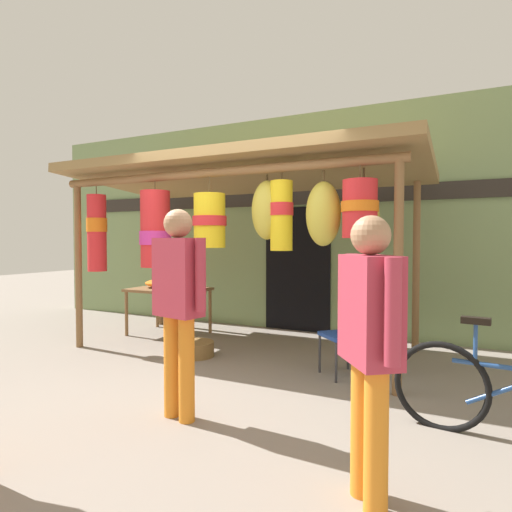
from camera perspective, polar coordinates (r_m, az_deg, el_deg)
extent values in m
plane|color=gray|center=(4.67, -4.42, -16.20)|extent=(30.00, 30.00, 0.00)
cube|color=#7A9360|center=(6.99, 7.17, 4.35)|extent=(10.48, 0.25, 3.48)
cube|color=#2D2823|center=(6.88, 6.80, 7.87)|extent=(9.43, 0.04, 0.24)
cube|color=black|center=(6.92, 5.55, -1.75)|extent=(1.10, 0.03, 2.00)
cylinder|color=brown|center=(6.30, -22.66, -1.22)|extent=(0.09, 0.09, 2.23)
cylinder|color=brown|center=(4.22, 18.48, -2.76)|extent=(0.09, 0.09, 2.23)
cylinder|color=brown|center=(7.57, -12.71, -0.57)|extent=(0.09, 0.09, 2.23)
cylinder|color=brown|center=(5.95, 20.64, -1.39)|extent=(0.09, 0.09, 2.23)
cylinder|color=brown|center=(4.98, -6.41, 10.95)|extent=(4.38, 0.10, 0.10)
cylinder|color=brown|center=(6.54, 1.92, 10.18)|extent=(4.38, 0.10, 0.10)
cube|color=olive|center=(5.75, -1.68, 10.98)|extent=(4.68, 2.25, 0.28)
cylinder|color=brown|center=(6.11, -20.59, 8.20)|extent=(0.01, 0.01, 0.11)
cylinder|color=red|center=(6.07, -20.52, 2.89)|extent=(0.25, 0.25, 1.02)
cylinder|color=orange|center=(6.07, -20.53, 3.91)|extent=(0.27, 0.27, 0.18)
cylinder|color=brown|center=(5.39, -13.36, 9.08)|extent=(0.01, 0.01, 0.12)
cylinder|color=red|center=(5.35, -13.31, 3.52)|extent=(0.36, 0.36, 0.93)
cylinder|color=#D13399|center=(5.35, -13.30, 2.37)|extent=(0.39, 0.39, 0.17)
cylinder|color=brown|center=(4.90, -6.25, 9.39)|extent=(0.01, 0.01, 0.19)
cylinder|color=yellow|center=(4.87, -6.23, 4.71)|extent=(0.36, 0.36, 0.61)
cylinder|color=red|center=(4.87, -6.23, 4.69)|extent=(0.39, 0.39, 0.11)
cylinder|color=brown|center=(4.63, 3.44, 10.51)|extent=(0.01, 0.01, 0.08)
cylinder|color=yellow|center=(4.59, 3.43, 5.38)|extent=(0.24, 0.24, 0.75)
cylinder|color=red|center=(4.59, 3.43, 6.28)|extent=(0.26, 0.26, 0.13)
cylinder|color=brown|center=(4.27, 13.76, 10.78)|extent=(0.01, 0.01, 0.14)
cylinder|color=red|center=(4.23, 13.71, 6.13)|extent=(0.33, 0.33, 0.56)
cylinder|color=orange|center=(4.23, 13.72, 6.45)|extent=(0.36, 0.36, 0.10)
cylinder|color=#4C3D23|center=(4.41, 14.22, 10.25)|extent=(0.02, 0.02, 0.18)
ellipsoid|color=gold|center=(4.37, 14.18, 5.20)|extent=(0.31, 0.27, 0.60)
cylinder|color=#4C3D23|center=(4.47, 9.03, 10.57)|extent=(0.02, 0.02, 0.12)
ellipsoid|color=gold|center=(4.42, 9.00, 5.59)|extent=(0.36, 0.31, 0.66)
cylinder|color=#4C3D23|center=(4.73, 1.48, 10.44)|extent=(0.02, 0.02, 0.06)
ellipsoid|color=gold|center=(4.69, 1.48, 6.15)|extent=(0.35, 0.29, 0.65)
cube|color=brown|center=(6.77, -11.59, -4.42)|extent=(1.15, 0.83, 0.04)
cylinder|color=brown|center=(6.88, -16.94, -7.39)|extent=(0.05, 0.05, 0.68)
cylinder|color=brown|center=(6.23, -9.79, -8.33)|extent=(0.05, 0.05, 0.68)
cylinder|color=brown|center=(7.43, -13.06, -6.65)|extent=(0.05, 0.05, 0.68)
cylinder|color=brown|center=(6.83, -6.16, -7.38)|extent=(0.05, 0.05, 0.68)
ellipsoid|color=orange|center=(6.83, -11.88, -3.61)|extent=(0.74, 0.52, 0.14)
ellipsoid|color=yellow|center=(6.72, -11.42, -3.64)|extent=(0.33, 0.26, 0.10)
cube|color=#2347A8|center=(4.77, 11.51, -10.36)|extent=(0.57, 0.57, 0.04)
cube|color=#2347A8|center=(4.82, 13.38, -7.81)|extent=(0.31, 0.31, 0.40)
cylinder|color=#333338|center=(4.89, 8.52, -12.68)|extent=(0.03, 0.03, 0.44)
cylinder|color=#333338|center=(4.58, 10.68, -13.70)|extent=(0.03, 0.03, 0.44)
cylinder|color=#333338|center=(5.06, 12.22, -12.19)|extent=(0.03, 0.03, 0.44)
cylinder|color=#333338|center=(4.77, 14.53, -13.11)|extent=(0.03, 0.03, 0.44)
cylinder|color=brown|center=(5.55, -8.03, -12.22)|extent=(0.45, 0.45, 0.19)
torus|color=black|center=(3.75, 23.49, -15.72)|extent=(0.71, 0.13, 0.71)
cylinder|color=navy|center=(3.70, 30.19, -15.27)|extent=(0.50, 0.09, 0.31)
cylinder|color=navy|center=(3.62, 27.30, -10.18)|extent=(0.03, 0.03, 0.30)
cube|color=black|center=(3.59, 27.34, -7.68)|extent=(0.21, 0.10, 0.05)
cylinder|color=orange|center=(2.70, 14.00, -21.29)|extent=(0.13, 0.13, 0.79)
cylinder|color=orange|center=(2.56, 15.76, -22.75)|extent=(0.13, 0.13, 0.79)
cube|color=#B23347|center=(2.43, 15.01, -6.91)|extent=(0.41, 0.45, 0.59)
cylinder|color=#B23347|center=(2.66, 12.70, -5.48)|extent=(0.08, 0.08, 0.53)
cylinder|color=#B23347|center=(2.20, 17.82, -7.11)|extent=(0.08, 0.08, 0.53)
sphere|color=tan|center=(2.40, 15.10, 2.70)|extent=(0.22, 0.22, 0.22)
cylinder|color=orange|center=(3.73, -11.21, -14.16)|extent=(0.13, 0.13, 0.85)
cylinder|color=orange|center=(3.60, -9.27, -14.74)|extent=(0.13, 0.13, 0.85)
cube|color=#B23347|center=(3.52, -10.34, -2.79)|extent=(0.44, 0.30, 0.64)
cylinder|color=#B23347|center=(3.72, -12.97, -2.06)|extent=(0.08, 0.08, 0.57)
cylinder|color=#B23347|center=(3.34, -7.42, -2.50)|extent=(0.08, 0.08, 0.57)
sphere|color=tan|center=(3.51, -10.39, 4.30)|extent=(0.23, 0.23, 0.23)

